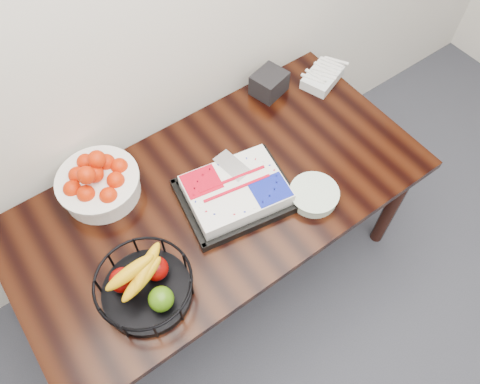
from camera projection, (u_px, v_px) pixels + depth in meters
table at (220, 204)px, 2.06m from camera, size 1.80×0.90×0.75m
cake_tray at (236, 192)px, 1.94m from camera, size 0.51×0.43×0.09m
tangerine_bowl at (97, 180)px, 1.91m from camera, size 0.34×0.34×0.22m
fruit_basket at (145, 286)px, 1.68m from camera, size 0.36×0.36×0.19m
plate_stack at (314, 195)px, 1.95m from camera, size 0.21×0.21×0.05m
fork_bag at (322, 77)px, 2.33m from camera, size 0.25×0.20×0.06m
napkin_box at (269, 83)px, 2.27m from camera, size 0.18×0.17×0.11m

